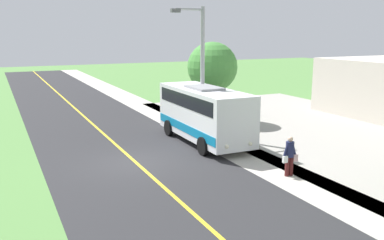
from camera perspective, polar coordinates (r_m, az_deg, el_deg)
name	(u,v)px	position (r m, az deg, el deg)	size (l,w,h in m)	color
ground_plane	(135,162)	(19.41, -7.72, -5.70)	(120.00, 120.00, 0.00)	#548442
road_surface	(135,162)	(19.40, -7.72, -5.68)	(8.00, 100.00, 0.01)	#28282B
sidewalk	(233,149)	(21.47, 5.64, -3.91)	(2.40, 100.00, 0.01)	#B2ADA3
parking_lot_surface	(383,147)	(23.88, 24.53, -3.33)	(14.00, 36.00, 0.01)	#9E9991
road_centre_line	(135,162)	(19.40, -7.72, -5.67)	(0.16, 100.00, 0.00)	gold
shuttle_bus_front	(204,112)	(22.30, 1.67, 1.10)	(2.57, 7.13, 3.02)	white
pedestrian_with_bags	(290,155)	(17.66, 13.14, -4.64)	(0.72, 0.34, 1.67)	#4C1919
street_light_pole	(200,66)	(23.32, 1.14, 7.36)	(1.97, 0.24, 7.17)	#9E9EA3
tree_curbside	(212,67)	(27.46, 2.78, 7.16)	(3.26, 3.26, 5.22)	brown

